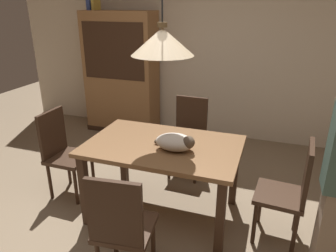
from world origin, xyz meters
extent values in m
plane|color=#847056|center=(0.00, 0.00, 0.00)|extent=(10.00, 10.00, 0.00)
cube|color=beige|center=(0.00, 2.65, 1.45)|extent=(6.40, 0.10, 2.90)
cube|color=brown|center=(0.04, 0.44, 0.73)|extent=(1.40, 0.90, 0.04)
cube|color=#382316|center=(-0.58, 0.05, 0.35)|extent=(0.07, 0.07, 0.71)
cube|color=#382316|center=(0.66, 0.05, 0.35)|extent=(0.07, 0.07, 0.71)
cube|color=#382316|center=(-0.58, 0.83, 0.35)|extent=(0.07, 0.07, 0.71)
cube|color=#382316|center=(0.66, 0.83, 0.35)|extent=(0.07, 0.07, 0.71)
cube|color=#382316|center=(0.04, -0.36, 0.43)|extent=(0.44, 0.44, 0.04)
cube|color=#322014|center=(0.06, -0.54, 0.69)|extent=(0.38, 0.08, 0.48)
cylinder|color=#382316|center=(0.18, -0.18, 0.21)|extent=(0.04, 0.04, 0.41)
cylinder|color=#382316|center=(-0.14, -0.22, 0.21)|extent=(0.04, 0.04, 0.41)
cube|color=#382316|center=(-1.01, 0.44, 0.43)|extent=(0.40, 0.40, 0.04)
cube|color=#322014|center=(-1.19, 0.44, 0.69)|extent=(0.04, 0.38, 0.48)
cylinder|color=#382316|center=(-0.85, 0.28, 0.21)|extent=(0.04, 0.04, 0.41)
cylinder|color=#382316|center=(-0.85, 0.60, 0.21)|extent=(0.04, 0.04, 0.41)
cylinder|color=#382316|center=(-1.17, 0.28, 0.21)|extent=(0.04, 0.04, 0.41)
cylinder|color=#382316|center=(-1.17, 0.60, 0.21)|extent=(0.04, 0.04, 0.41)
cube|color=#382316|center=(1.09, 0.44, 0.43)|extent=(0.43, 0.43, 0.04)
cube|color=#322014|center=(1.27, 0.42, 0.69)|extent=(0.07, 0.38, 0.48)
cylinder|color=#382316|center=(0.94, 0.61, 0.21)|extent=(0.04, 0.04, 0.41)
cylinder|color=#382316|center=(0.91, 0.29, 0.21)|extent=(0.04, 0.04, 0.41)
cylinder|color=#382316|center=(1.26, 0.59, 0.21)|extent=(0.04, 0.04, 0.41)
cylinder|color=#382316|center=(1.23, 0.27, 0.21)|extent=(0.04, 0.04, 0.41)
cube|color=#382316|center=(0.04, 1.24, 0.43)|extent=(0.41, 0.41, 0.04)
cube|color=#322014|center=(0.04, 1.42, 0.69)|extent=(0.38, 0.05, 0.48)
cylinder|color=#382316|center=(-0.13, 1.08, 0.21)|extent=(0.04, 0.04, 0.41)
cylinder|color=#382316|center=(0.19, 1.07, 0.21)|extent=(0.04, 0.04, 0.41)
cylinder|color=#382316|center=(-0.12, 1.40, 0.21)|extent=(0.04, 0.04, 0.41)
cylinder|color=#382316|center=(0.20, 1.39, 0.21)|extent=(0.04, 0.04, 0.41)
ellipsoid|color=beige|center=(0.18, 0.36, 0.82)|extent=(0.35, 0.24, 0.15)
sphere|color=brown|center=(0.30, 0.34, 0.85)|extent=(0.11, 0.11, 0.11)
cylinder|color=brown|center=(0.06, 0.42, 0.78)|extent=(0.18, 0.04, 0.04)
cone|color=beige|center=(0.04, 0.44, 1.66)|extent=(0.52, 0.52, 0.22)
cylinder|color=#513D23|center=(0.04, 0.44, 1.79)|extent=(0.08, 0.08, 0.04)
cube|color=olive|center=(-1.34, 2.32, 0.93)|extent=(1.10, 0.44, 1.85)
cube|color=#382316|center=(-1.34, 2.10, 1.29)|extent=(0.97, 0.01, 0.81)
cube|color=#382316|center=(-1.34, 2.32, 0.04)|extent=(1.12, 0.45, 0.08)
cube|color=#384C93|center=(-1.76, 2.32, 1.97)|extent=(0.06, 0.24, 0.24)
cube|color=gold|center=(-1.69, 2.32, 1.94)|extent=(0.04, 0.20, 0.18)
camera|label=1|loc=(0.94, -2.01, 1.95)|focal=33.61mm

